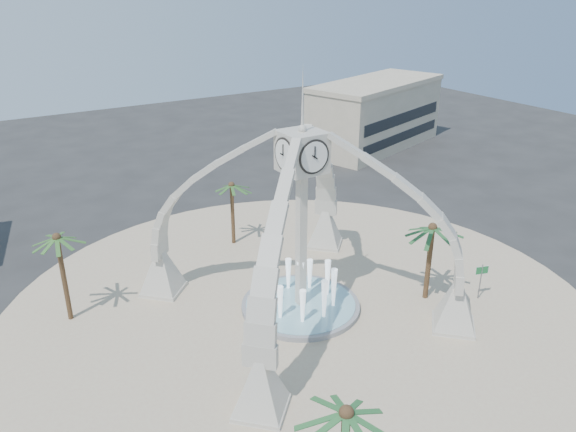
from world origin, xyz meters
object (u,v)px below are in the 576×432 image
palm_west (57,239)px  palm_east (433,228)px  street_sign (481,275)px  clock_tower (301,221)px  palm_north (231,186)px  palm_south (346,415)px  fountain (301,305)px

palm_west → palm_east: bearing=-25.7°
palm_east → street_sign: 5.01m
clock_tower → palm_east: bearing=-23.2°
palm_north → palm_south: (-8.17, -25.82, 0.41)m
palm_south → street_sign: palm_south is taller
clock_tower → palm_north: size_ratio=3.07×
clock_tower → fountain: (0.00, 0.00, -6.20)m
palm_west → fountain: bearing=-27.2°
palm_south → palm_east: bearing=34.9°
clock_tower → fountain: bearing=90.0°
clock_tower → palm_north: clock_tower is taller
palm_south → street_sign: size_ratio=2.34×
palm_east → palm_west: size_ratio=0.93×
palm_east → palm_south: 18.96m
palm_west → palm_south: 22.15m
palm_north → palm_south: palm_south is taller
clock_tower → fountain: 6.20m
palm_north → palm_south: 27.08m
clock_tower → palm_south: clock_tower is taller
fountain → palm_south: bearing=-117.3°
palm_south → clock_tower: bearing=62.7°
palm_west → street_sign: bearing=-26.9°
fountain → palm_west: bearing=152.8°
fountain → palm_north: bearing=86.1°
clock_tower → street_sign: clock_tower is taller
fountain → palm_south: palm_south is taller
palm_south → street_sign: bearing=25.3°
palm_north → palm_west: bearing=-162.4°
palm_north → clock_tower: bearing=-93.9°
clock_tower → palm_north: (0.77, 11.47, -1.34)m
clock_tower → palm_north: bearing=86.1°
clock_tower → street_sign: size_ratio=6.61×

